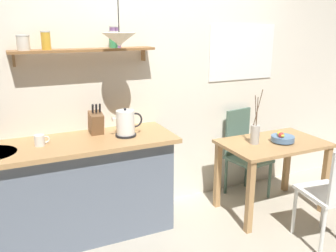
% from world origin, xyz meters
% --- Properties ---
extents(ground_plane, '(14.00, 14.00, 0.00)m').
position_xyz_m(ground_plane, '(0.00, 0.00, 0.00)').
color(ground_plane, '#BCB29E').
extents(back_wall, '(6.80, 0.11, 2.70)m').
position_xyz_m(back_wall, '(0.20, 0.65, 1.35)').
color(back_wall, silver).
rests_on(back_wall, ground_plane).
extents(kitchen_counter, '(1.83, 0.63, 0.90)m').
position_xyz_m(kitchen_counter, '(-1.00, 0.32, 0.46)').
color(kitchen_counter, slate).
rests_on(kitchen_counter, ground_plane).
extents(wall_shelf, '(1.22, 0.20, 0.32)m').
position_xyz_m(wall_shelf, '(-0.77, 0.49, 1.68)').
color(wall_shelf, brown).
extents(dining_table, '(1.02, 0.64, 0.73)m').
position_xyz_m(dining_table, '(0.93, -0.00, 0.61)').
color(dining_table, tan).
rests_on(dining_table, ground_plane).
extents(dining_chair_near, '(0.43, 0.47, 0.92)m').
position_xyz_m(dining_chair_near, '(0.96, -0.74, 0.51)').
color(dining_chair_near, white).
rests_on(dining_chair_near, ground_plane).
extents(dining_chair_far, '(0.45, 0.46, 0.95)m').
position_xyz_m(dining_chair_far, '(0.89, 0.42, 0.51)').
color(dining_chair_far, '#4C6B5B').
rests_on(dining_chair_far, ground_plane).
extents(fruit_bowl, '(0.22, 0.22, 0.11)m').
position_xyz_m(fruit_bowl, '(1.00, -0.05, 0.77)').
color(fruit_bowl, '#51759E').
rests_on(fruit_bowl, dining_table).
extents(twig_vase, '(0.10, 0.09, 0.53)m').
position_xyz_m(twig_vase, '(0.72, 0.03, 0.83)').
color(twig_vase, '#B7B2A8').
rests_on(twig_vase, dining_table).
extents(electric_kettle, '(0.27, 0.18, 0.25)m').
position_xyz_m(electric_kettle, '(-0.50, 0.26, 1.02)').
color(electric_kettle, black).
rests_on(electric_kettle, kitchen_counter).
extents(knife_block, '(0.11, 0.18, 0.28)m').
position_xyz_m(knife_block, '(-0.72, 0.43, 1.01)').
color(knife_block, brown).
rests_on(knife_block, kitchen_counter).
extents(coffee_mug_by_sink, '(0.12, 0.08, 0.09)m').
position_xyz_m(coffee_mug_by_sink, '(-1.21, 0.31, 0.95)').
color(coffee_mug_by_sink, white).
rests_on(coffee_mug_by_sink, kitchen_counter).
extents(pendant_lamp, '(0.28, 0.28, 0.60)m').
position_xyz_m(pendant_lamp, '(-0.55, 0.21, 1.74)').
color(pendant_lamp, black).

